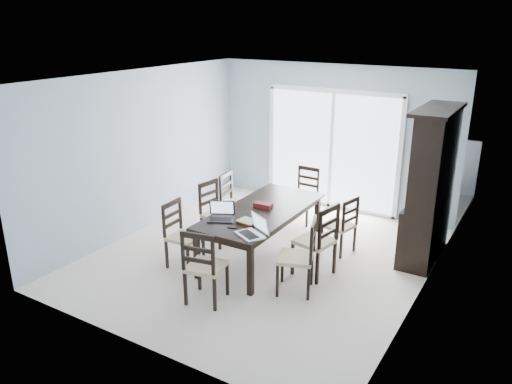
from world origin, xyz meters
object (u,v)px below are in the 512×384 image
game_box (263,205)px  dining_table (262,214)px  chair_right_mid (321,233)px  chair_end_near (202,259)px  chair_end_far (306,189)px  chair_left_mid (214,205)px  chair_right_far (344,219)px  laptop_dark (221,216)px  china_hutch (430,188)px  cell_phone (232,227)px  chair_left_near (179,227)px  laptop_silver (250,231)px  chair_left_far (232,196)px  chair_right_near (304,248)px  hot_tub (331,163)px

game_box → dining_table: bearing=-69.9°
chair_right_mid → chair_end_near: (-0.93, -1.38, -0.03)m
chair_end_far → chair_left_mid: bearing=62.9°
chair_left_mid → chair_right_far: chair_left_mid is taller
laptop_dark → china_hutch: bearing=11.8°
chair_right_far → game_box: size_ratio=3.87×
chair_right_mid → chair_right_far: bearing=10.5°
chair_right_mid → cell_phone: (-0.96, -0.68, 0.12)m
chair_left_near → chair_end_far: 2.56m
chair_end_far → laptop_silver: (0.43, -2.50, 0.24)m
chair_left_far → game_box: size_ratio=4.24×
laptop_dark → cell_phone: size_ratio=3.62×
chair_right_far → game_box: 1.22m
chair_left_near → game_box: 1.24m
chair_left_near → laptop_dark: chair_left_near is taller
chair_left_mid → chair_right_near: bearing=77.6°
chair_left_mid → chair_right_near: (1.88, -0.70, 0.02)m
chair_left_near → chair_end_far: bearing=160.2°
chair_right_mid → cell_phone: 1.18m
china_hutch → laptop_dark: (-2.30, -1.88, -0.26)m
chair_left_far → chair_right_near: size_ratio=0.98×
chair_end_near → game_box: chair_end_near is taller
chair_left_far → laptop_dark: 1.42m
chair_left_near → cell_phone: chair_left_near is taller
laptop_silver → chair_left_near: bearing=-155.6°
chair_right_near → chair_end_far: size_ratio=1.06×
chair_end_far → cell_phone: bearing=94.1°
dining_table → hot_tub: hot_tub is taller
chair_end_near → laptop_silver: bearing=52.8°
chair_left_near → chair_right_mid: 1.98m
chair_right_far → cell_phone: bearing=160.7°
chair_right_mid → china_hutch: bearing=-27.4°
game_box → cell_phone: bearing=-87.8°
chair_left_near → china_hutch: bearing=123.3°
dining_table → chair_end_far: chair_end_far is taller
dining_table → chair_right_near: 1.11m
hot_tub → laptop_dark: bearing=-87.4°
chair_right_near → chair_right_far: (0.02, 1.32, -0.07)m
chair_right_mid → laptop_silver: size_ratio=2.67×
dining_table → game_box: game_box is taller
chair_left_mid → laptop_silver: size_ratio=2.48×
chair_right_far → cell_phone: (-0.97, -1.51, 0.21)m
chair_left_near → chair_right_near: bearing=95.0°
chair_end_near → game_box: size_ratio=4.32×
chair_right_near → chair_right_far: 1.32m
laptop_dark → cell_phone: (0.28, -0.14, -0.05)m
chair_left_far → cell_phone: size_ratio=9.74×
cell_phone → hot_tub: hot_tub is taller
dining_table → game_box: bearing=110.1°
chair_end_far → game_box: (0.06, -1.55, 0.21)m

